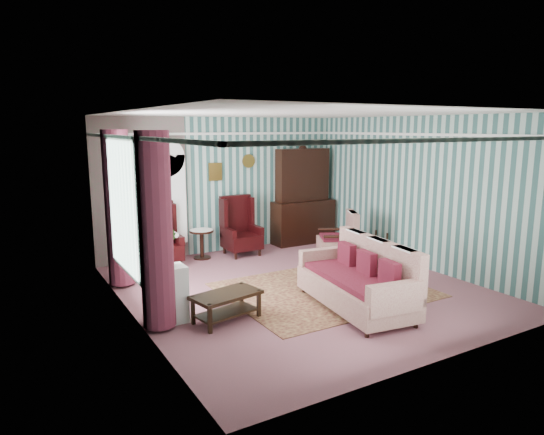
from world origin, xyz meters
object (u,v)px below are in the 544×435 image
wingback_left (161,235)px  wingback_right (242,226)px  dresser_hutch (303,193)px  nest_table (374,244)px  floral_armchair (337,235)px  round_side_table (202,244)px  plant_stand (166,295)px  sofa (356,274)px  coffee_table (226,307)px  bookcase (166,206)px  seated_woman (161,237)px

wingback_left → wingback_right: (1.75, 0.00, 0.00)m
dresser_hutch → wingback_left: (-3.50, -0.27, -0.55)m
nest_table → floral_armchair: 0.88m
round_side_table → plant_stand: 3.36m
sofa → floral_armchair: sofa is taller
wingback_right → nest_table: (2.32, -1.55, -0.35)m
plant_stand → dresser_hutch: bearing=35.1°
wingback_left → sofa: size_ratio=0.59×
dresser_hutch → nest_table: size_ratio=4.37×
wingback_right → nest_table: bearing=-33.7°
plant_stand → floral_armchair: 4.28m
floral_armchair → nest_table: bearing=-76.5°
coffee_table → plant_stand: bearing=154.5°
bookcase → floral_armchair: size_ratio=2.12×
dresser_hutch → wingback_right: dresser_hutch is taller
round_side_table → coffee_table: 3.39m
dresser_hutch → round_side_table: bearing=-177.4°
nest_table → floral_armchair: bearing=166.3°
round_side_table → coffee_table: size_ratio=0.62×
bookcase → floral_armchair: 3.52m
dresser_hutch → seated_woman: (-3.50, -0.27, -0.59)m
dresser_hutch → coffee_table: size_ratio=2.46×
bookcase → round_side_table: bookcase is taller
dresser_hutch → seated_woman: bearing=-175.6°
seated_woman → sofa: 4.08m
wingback_right → sofa: size_ratio=0.59×
dresser_hutch → sofa: bearing=-113.4°
wingback_left → sofa: 4.08m
seated_woman → dresser_hutch: bearing=4.4°
floral_armchair → plant_stand: bearing=136.3°
seated_woman → plant_stand: bearing=-106.2°
seated_woman → coffee_table: bearing=-91.0°
dresser_hutch → plant_stand: dresser_hutch is taller
round_side_table → floral_armchair: 2.79m
wingback_right → coffee_table: size_ratio=1.30×
plant_stand → wingback_left: bearing=73.8°
round_side_table → coffee_table: (-0.95, -3.26, -0.10)m
nest_table → sofa: (-2.27, -2.11, 0.27)m
dresser_hutch → coffee_table: 5.00m
bookcase → round_side_table: bearing=-20.3°
plant_stand → sofa: (2.60, -0.91, 0.14)m
coffee_table → round_side_table: bearing=73.7°
wingback_right → plant_stand: 3.76m
sofa → coffee_table: (-1.85, 0.55, -0.34)m
wingback_left → seated_woman: wingback_left is taller
wingback_right → coffee_table: (-1.80, -3.11, -0.42)m
nest_table → floral_armchair: floral_armchair is taller
wingback_left → seated_woman: 0.04m
round_side_table → nest_table: bearing=-28.2°
wingback_left → round_side_table: wingback_left is taller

